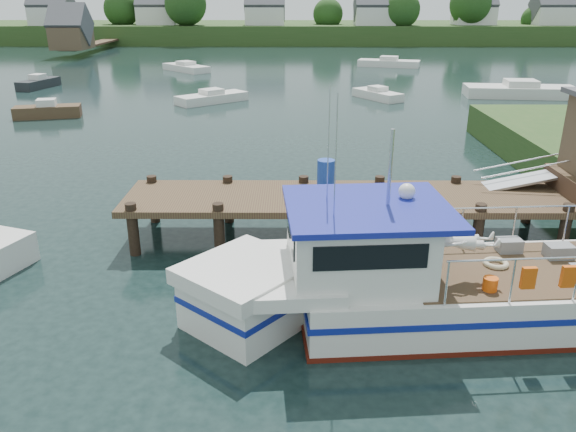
{
  "coord_description": "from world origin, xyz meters",
  "views": [
    {
      "loc": [
        -0.93,
        -16.27,
        7.1
      ],
      "look_at": [
        -1.0,
        -1.5,
        1.3
      ],
      "focal_mm": 35.0,
      "sensor_mm": 36.0,
      "label": 1
    }
  ],
  "objects_px": {
    "moored_e": "(39,83)",
    "moored_b": "(377,94)",
    "dock": "(537,169)",
    "moored_d": "(186,67)",
    "moored_c": "(520,91)",
    "moored_a": "(212,97)",
    "moored_rowboat": "(48,111)",
    "moored_far": "(389,63)",
    "lobster_boat": "(415,282)"
  },
  "relations": [
    {
      "from": "moored_e",
      "to": "moored_b",
      "type": "bearing_deg",
      "value": -7.06
    },
    {
      "from": "dock",
      "to": "moored_d",
      "type": "bearing_deg",
      "value": 113.24
    },
    {
      "from": "moored_b",
      "to": "moored_e",
      "type": "xyz_separation_m",
      "value": [
        -27.28,
        5.19,
        0.07
      ]
    },
    {
      "from": "moored_b",
      "to": "moored_c",
      "type": "height_order",
      "value": "moored_c"
    },
    {
      "from": "moored_a",
      "to": "moored_d",
      "type": "xyz_separation_m",
      "value": [
        -4.98,
        17.97,
        0.01
      ]
    },
    {
      "from": "moored_d",
      "to": "moored_e",
      "type": "relative_size",
      "value": 1.31
    },
    {
      "from": "dock",
      "to": "moored_rowboat",
      "type": "bearing_deg",
      "value": 140.47
    },
    {
      "from": "moored_far",
      "to": "moored_e",
      "type": "relative_size",
      "value": 1.59
    },
    {
      "from": "moored_e",
      "to": "dock",
      "type": "bearing_deg",
      "value": -43.68
    },
    {
      "from": "moored_rowboat",
      "to": "moored_a",
      "type": "height_order",
      "value": "moored_rowboat"
    },
    {
      "from": "moored_a",
      "to": "moored_b",
      "type": "xyz_separation_m",
      "value": [
        12.05,
        1.48,
        -0.0
      ]
    },
    {
      "from": "lobster_boat",
      "to": "moored_b",
      "type": "distance_m",
      "value": 30.62
    },
    {
      "from": "dock",
      "to": "moored_b",
      "type": "distance_m",
      "value": 25.68
    },
    {
      "from": "moored_e",
      "to": "moored_rowboat",
      "type": "bearing_deg",
      "value": -61.24
    },
    {
      "from": "lobster_boat",
      "to": "moored_b",
      "type": "xyz_separation_m",
      "value": [
        3.54,
        30.41,
        -0.63
      ]
    },
    {
      "from": "moored_a",
      "to": "moored_b",
      "type": "bearing_deg",
      "value": -13.09
    },
    {
      "from": "moored_far",
      "to": "moored_e",
      "type": "xyz_separation_m",
      "value": [
        -31.44,
        -15.28,
        0.01
      ]
    },
    {
      "from": "moored_e",
      "to": "moored_far",
      "type": "bearing_deg",
      "value": 29.63
    },
    {
      "from": "moored_rowboat",
      "to": "moored_d",
      "type": "height_order",
      "value": "moored_rowboat"
    },
    {
      "from": "dock",
      "to": "moored_e",
      "type": "xyz_separation_m",
      "value": [
        -28.31,
        30.78,
        -1.82
      ]
    },
    {
      "from": "moored_a",
      "to": "dock",
      "type": "bearing_deg",
      "value": -81.62
    },
    {
      "from": "moored_b",
      "to": "moored_far",
      "type": "bearing_deg",
      "value": 101.57
    },
    {
      "from": "lobster_boat",
      "to": "moored_c",
      "type": "bearing_deg",
      "value": 61.0
    },
    {
      "from": "moored_a",
      "to": "moored_c",
      "type": "height_order",
      "value": "moored_c"
    },
    {
      "from": "moored_d",
      "to": "moored_e",
      "type": "height_order",
      "value": "moored_e"
    },
    {
      "from": "dock",
      "to": "moored_far",
      "type": "height_order",
      "value": "dock"
    },
    {
      "from": "moored_b",
      "to": "moored_c",
      "type": "xyz_separation_m",
      "value": [
        10.88,
        0.97,
        0.12
      ]
    },
    {
      "from": "lobster_boat",
      "to": "moored_e",
      "type": "distance_m",
      "value": 42.79
    },
    {
      "from": "moored_rowboat",
      "to": "moored_b",
      "type": "relative_size",
      "value": 0.94
    },
    {
      "from": "moored_a",
      "to": "moored_far",
      "type": "bearing_deg",
      "value": 33.45
    },
    {
      "from": "moored_a",
      "to": "moored_b",
      "type": "relative_size",
      "value": 1.16
    },
    {
      "from": "moored_rowboat",
      "to": "moored_far",
      "type": "xyz_separation_m",
      "value": [
        25.8,
        27.35,
        -0.02
      ]
    },
    {
      "from": "dock",
      "to": "moored_rowboat",
      "type": "distance_m",
      "value": 29.45
    },
    {
      "from": "moored_a",
      "to": "moored_d",
      "type": "relative_size",
      "value": 0.9
    },
    {
      "from": "dock",
      "to": "moored_b",
      "type": "bearing_deg",
      "value": 92.31
    },
    {
      "from": "moored_rowboat",
      "to": "moored_d",
      "type": "distance_m",
      "value": 23.82
    },
    {
      "from": "moored_a",
      "to": "moored_e",
      "type": "bearing_deg",
      "value": 136.22
    },
    {
      "from": "lobster_boat",
      "to": "moored_c",
      "type": "xyz_separation_m",
      "value": [
        14.42,
        31.38,
        -0.51
      ]
    },
    {
      "from": "moored_rowboat",
      "to": "moored_e",
      "type": "xyz_separation_m",
      "value": [
        -5.64,
        12.07,
        -0.0
      ]
    },
    {
      "from": "moored_rowboat",
      "to": "moored_c",
      "type": "bearing_deg",
      "value": 29.93
    },
    {
      "from": "lobster_boat",
      "to": "moored_rowboat",
      "type": "bearing_deg",
      "value": 123.25
    },
    {
      "from": "lobster_boat",
      "to": "moored_e",
      "type": "bearing_deg",
      "value": 119.38
    },
    {
      "from": "moored_rowboat",
      "to": "moored_c",
      "type": "relative_size",
      "value": 0.5
    },
    {
      "from": "dock",
      "to": "moored_e",
      "type": "height_order",
      "value": "dock"
    },
    {
      "from": "dock",
      "to": "moored_d",
      "type": "height_order",
      "value": "dock"
    },
    {
      "from": "moored_rowboat",
      "to": "moored_d",
      "type": "bearing_deg",
      "value": 95.22
    },
    {
      "from": "lobster_boat",
      "to": "moored_rowboat",
      "type": "xyz_separation_m",
      "value": [
        -18.1,
        23.53,
        -0.56
      ]
    },
    {
      "from": "lobster_boat",
      "to": "moored_rowboat",
      "type": "height_order",
      "value": "lobster_boat"
    },
    {
      "from": "moored_b",
      "to": "moored_e",
      "type": "bearing_deg",
      "value": -167.71
    },
    {
      "from": "moored_far",
      "to": "moored_a",
      "type": "height_order",
      "value": "moored_far"
    }
  ]
}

